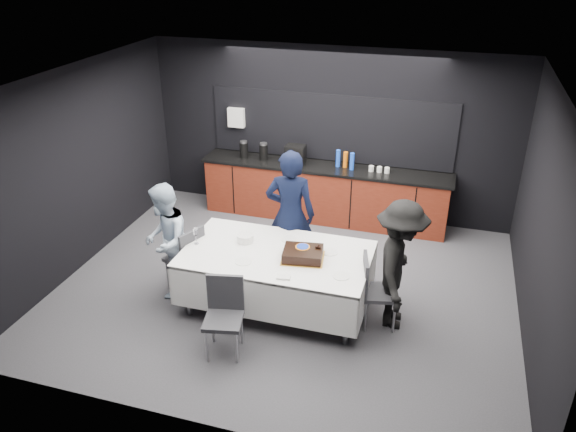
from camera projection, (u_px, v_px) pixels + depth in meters
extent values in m
plane|color=#46464B|center=(286.00, 288.00, 7.63)|extent=(6.00, 6.00, 0.00)
cube|color=white|center=(285.00, 82.00, 6.37)|extent=(6.00, 5.00, 0.04)
cube|color=black|center=(330.00, 133.00, 9.14)|extent=(6.00, 0.04, 2.80)
cube|color=black|center=(202.00, 309.00, 4.86)|extent=(6.00, 0.04, 2.80)
cube|color=black|center=(79.00, 169.00, 7.77)|extent=(0.04, 5.00, 2.80)
cube|color=black|center=(544.00, 227.00, 6.24)|extent=(0.04, 5.00, 2.80)
cube|color=#591A0E|center=(324.00, 194.00, 9.31)|extent=(4.00, 0.60, 0.90)
cube|color=black|center=(325.00, 167.00, 9.10)|extent=(4.10, 0.64, 0.04)
cube|color=black|center=(330.00, 128.00, 9.08)|extent=(4.00, 0.03, 1.10)
cube|color=white|center=(236.00, 117.00, 9.42)|extent=(0.28, 0.12, 0.32)
cylinder|color=black|center=(244.00, 150.00, 9.39)|extent=(0.14, 0.14, 0.26)
cylinder|color=black|center=(264.00, 152.00, 9.30)|extent=(0.14, 0.14, 0.26)
cube|color=black|center=(295.00, 154.00, 9.15)|extent=(0.32, 0.24, 0.30)
cylinder|color=blue|center=(338.00, 158.00, 9.02)|extent=(0.07, 0.07, 0.28)
cylinder|color=orange|center=(345.00, 160.00, 8.99)|extent=(0.07, 0.07, 0.26)
cylinder|color=blue|center=(352.00, 161.00, 8.90)|extent=(0.07, 0.07, 0.28)
cylinder|color=white|center=(371.00, 169.00, 8.88)|extent=(0.08, 0.08, 0.09)
cylinder|color=white|center=(379.00, 169.00, 8.85)|extent=(0.08, 0.08, 0.09)
cylinder|color=white|center=(387.00, 170.00, 8.82)|extent=(0.08, 0.08, 0.09)
cylinder|color=#99999E|center=(244.00, 142.00, 9.33)|extent=(0.12, 0.12, 0.03)
cylinder|color=#99999E|center=(263.00, 144.00, 9.24)|extent=(0.12, 0.12, 0.03)
cylinder|color=#99999E|center=(188.00, 289.00, 6.95)|extent=(0.06, 0.06, 0.75)
cylinder|color=#99999E|center=(219.00, 250.00, 7.81)|extent=(0.06, 0.06, 0.75)
cylinder|color=#99999E|center=(346.00, 317.00, 6.44)|extent=(0.06, 0.06, 0.75)
cylinder|color=#99999E|center=(362.00, 272.00, 7.29)|extent=(0.06, 0.06, 0.75)
cube|color=white|center=(276.00, 254.00, 6.95)|extent=(2.32, 1.32, 0.04)
cube|color=white|center=(260.00, 301.00, 6.51)|extent=(2.32, 0.02, 0.55)
cube|color=white|center=(291.00, 248.00, 7.62)|extent=(2.32, 0.02, 0.55)
cube|color=white|center=(193.00, 259.00, 7.36)|extent=(0.02, 1.32, 0.55)
cube|color=white|center=(367.00, 287.00, 6.77)|extent=(0.02, 1.32, 0.55)
cube|color=gold|center=(303.00, 258.00, 6.82)|extent=(0.56, 0.48, 0.01)
cube|color=black|center=(303.00, 254.00, 6.79)|extent=(0.52, 0.44, 0.10)
cube|color=black|center=(303.00, 250.00, 6.76)|extent=(0.52, 0.44, 0.01)
cylinder|color=orange|center=(303.00, 247.00, 6.82)|extent=(0.18, 0.18, 0.00)
cylinder|color=#1837B5|center=(303.00, 246.00, 6.82)|extent=(0.15, 0.15, 0.01)
sphere|color=black|center=(320.00, 246.00, 6.81)|extent=(0.04, 0.04, 0.04)
sphere|color=black|center=(321.00, 247.00, 6.77)|extent=(0.04, 0.04, 0.04)
sphere|color=black|center=(317.00, 247.00, 6.78)|extent=(0.04, 0.04, 0.04)
cylinder|color=white|center=(245.00, 238.00, 7.18)|extent=(0.22, 0.22, 0.10)
cylinder|color=white|center=(243.00, 261.00, 6.75)|extent=(0.21, 0.21, 0.01)
cylinder|color=white|center=(330.00, 252.00, 6.95)|extent=(0.20, 0.20, 0.01)
cylinder|color=white|center=(341.00, 276.00, 6.47)|extent=(0.20, 0.20, 0.01)
cylinder|color=white|center=(289.00, 239.00, 7.24)|extent=(0.20, 0.20, 0.01)
cube|color=white|center=(284.00, 277.00, 6.43)|extent=(0.17, 0.12, 0.02)
cylinder|color=white|center=(196.00, 244.00, 7.15)|extent=(0.06, 0.06, 0.00)
cylinder|color=white|center=(196.00, 239.00, 7.12)|extent=(0.01, 0.01, 0.12)
cylinder|color=white|center=(195.00, 232.00, 7.07)|extent=(0.05, 0.05, 0.10)
cube|color=#323338|center=(184.00, 258.00, 7.46)|extent=(0.54, 0.54, 0.05)
cube|color=#323338|center=(193.00, 246.00, 7.24)|extent=(0.19, 0.41, 0.45)
cylinder|color=#99999E|center=(186.00, 264.00, 7.78)|extent=(0.03, 0.03, 0.44)
cylinder|color=#99999E|center=(167.00, 274.00, 7.54)|extent=(0.03, 0.03, 0.44)
cylinder|color=#99999E|center=(204.00, 272.00, 7.59)|extent=(0.03, 0.03, 0.44)
cylinder|color=#99999E|center=(185.00, 283.00, 7.35)|extent=(0.03, 0.03, 0.44)
cube|color=#323338|center=(380.00, 293.00, 6.75)|extent=(0.51, 0.51, 0.05)
cube|color=#323338|center=(365.00, 275.00, 6.64)|extent=(0.14, 0.42, 0.45)
cylinder|color=#99999E|center=(394.00, 317.00, 6.69)|extent=(0.03, 0.03, 0.44)
cylinder|color=#99999E|center=(391.00, 301.00, 6.99)|extent=(0.03, 0.03, 0.44)
cylinder|color=#99999E|center=(365.00, 316.00, 6.71)|extent=(0.03, 0.03, 0.44)
cylinder|color=#99999E|center=(364.00, 300.00, 7.01)|extent=(0.03, 0.03, 0.44)
cube|color=#323338|center=(223.00, 320.00, 6.27)|extent=(0.50, 0.50, 0.05)
cube|color=#323338|center=(225.00, 292.00, 6.32)|extent=(0.42, 0.12, 0.45)
cylinder|color=#99999E|center=(207.00, 346.00, 6.23)|extent=(0.03, 0.03, 0.44)
cylinder|color=#99999E|center=(237.00, 347.00, 6.21)|extent=(0.03, 0.03, 0.44)
cylinder|color=#99999E|center=(213.00, 326.00, 6.53)|extent=(0.03, 0.03, 0.44)
cylinder|color=#99999E|center=(242.00, 328.00, 6.51)|extent=(0.03, 0.03, 0.44)
imported|color=black|center=(290.00, 215.00, 7.56)|extent=(0.72, 0.53, 1.85)
imported|color=#ACC1D8|center=(166.00, 241.00, 7.24)|extent=(0.78, 0.89, 1.54)
imported|color=black|center=(399.00, 265.00, 6.61)|extent=(0.65, 1.08, 1.64)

